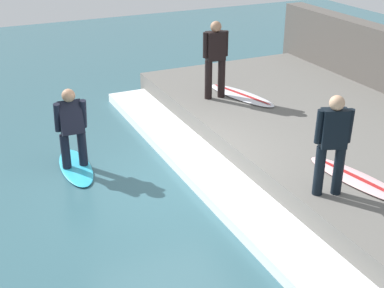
% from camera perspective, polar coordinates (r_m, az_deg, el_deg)
% --- Properties ---
extents(ground_plane, '(28.00, 28.00, 0.00)m').
position_cam_1_polar(ground_plane, '(9.25, -2.71, -4.47)').
color(ground_plane, '#335B66').
extents(concrete_ledge, '(4.40, 9.35, 0.53)m').
position_cam_1_polar(concrete_ledge, '(10.77, 14.42, 0.73)').
color(concrete_ledge, '#66635E').
rests_on(concrete_ledge, ground_plane).
extents(wave_foam_crest, '(0.91, 8.88, 0.20)m').
position_cam_1_polar(wave_foam_crest, '(9.49, 1.68, -2.96)').
color(wave_foam_crest, white).
rests_on(wave_foam_crest, ground_plane).
extents(surfboard_riding, '(0.61, 1.63, 0.06)m').
position_cam_1_polar(surfboard_riding, '(10.02, -12.29, -2.43)').
color(surfboard_riding, '#2DADD1').
rests_on(surfboard_riding, ground_plane).
extents(surfer_riding, '(0.57, 0.47, 1.48)m').
position_cam_1_polar(surfer_riding, '(9.67, -12.74, 2.04)').
color(surfer_riding, black).
rests_on(surfer_riding, surfboard_riding).
extents(surfer_waiting_near, '(0.56, 0.28, 1.67)m').
position_cam_1_polar(surfer_waiting_near, '(11.45, 2.51, 9.40)').
color(surfer_waiting_near, black).
rests_on(surfer_waiting_near, concrete_ledge).
extents(surfboard_waiting_near, '(0.99, 1.96, 0.07)m').
position_cam_1_polar(surfboard_waiting_near, '(11.83, 5.27, 5.20)').
color(surfboard_waiting_near, silver).
rests_on(surfboard_waiting_near, concrete_ledge).
extents(surfer_waiting_far, '(0.50, 0.36, 1.54)m').
position_cam_1_polar(surfer_waiting_far, '(7.81, 14.76, 0.37)').
color(surfer_waiting_far, black).
rests_on(surfer_waiting_far, concrete_ledge).
extents(surfboard_waiting_far, '(0.81, 1.94, 0.07)m').
position_cam_1_polar(surfboard_waiting_far, '(8.65, 17.28, -3.63)').
color(surfboard_waiting_far, beige).
rests_on(surfboard_waiting_far, concrete_ledge).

